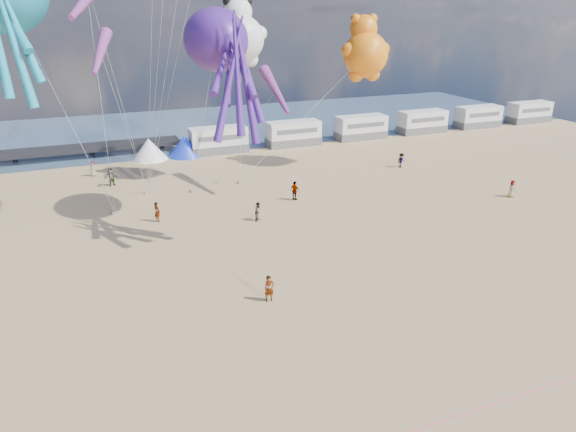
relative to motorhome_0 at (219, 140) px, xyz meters
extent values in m
plane|color=tan|center=(-6.00, -40.00, -1.50)|extent=(120.00, 120.00, 0.00)
plane|color=#374F6A|center=(-6.00, 15.00, -1.48)|extent=(120.00, 120.00, 0.00)
cube|color=silver|center=(0.00, 0.00, 0.00)|extent=(6.60, 2.50, 3.00)
cube|color=silver|center=(9.50, 0.00, 0.00)|extent=(6.60, 2.50, 3.00)
cube|color=silver|center=(19.00, 0.00, 0.00)|extent=(6.60, 2.50, 3.00)
cube|color=silver|center=(28.50, 0.00, 0.00)|extent=(6.60, 2.50, 3.00)
cube|color=silver|center=(38.00, 0.00, 0.00)|extent=(6.60, 2.50, 3.00)
cube|color=silver|center=(47.50, 0.00, 0.00)|extent=(6.60, 2.50, 3.00)
cone|color=white|center=(-8.00, 0.00, -0.30)|extent=(4.00, 4.00, 2.40)
cone|color=#1933CC|center=(-4.00, 0.00, -0.30)|extent=(4.00, 4.00, 2.40)
imported|color=tan|center=(-5.73, -33.50, -0.69)|extent=(0.59, 0.39, 1.62)
imported|color=#7F6659|center=(-14.19, -4.26, -0.74)|extent=(0.64, 0.51, 1.52)
imported|color=#7F6659|center=(-2.38, -21.65, -0.73)|extent=(0.87, 0.89, 1.54)
imported|color=#7F6659|center=(16.55, -13.17, -0.73)|extent=(0.85, 0.72, 1.55)
imported|color=#7F6659|center=(2.13, -18.30, -0.63)|extent=(1.11, 1.29, 1.73)
imported|color=#7F6659|center=(-12.65, -8.15, -0.65)|extent=(1.08, 0.68, 1.71)
imported|color=#7F6659|center=(-9.94, -18.86, -0.68)|extent=(1.22, 1.56, 1.65)
imported|color=#7F6659|center=(20.58, -24.81, -0.72)|extent=(0.62, 0.45, 1.57)
cube|color=gray|center=(-12.99, -15.77, -1.39)|extent=(0.50, 0.35, 0.22)
cube|color=gray|center=(-5.81, -12.85, -1.39)|extent=(0.50, 0.35, 0.22)
cube|color=gray|center=(-0.99, -11.97, -1.39)|extent=(0.50, 0.35, 0.22)
cube|color=gray|center=(-2.97, -11.29, -1.39)|extent=(0.50, 0.35, 0.22)
cube|color=gray|center=(-9.81, -11.74, -1.39)|extent=(0.50, 0.35, 0.22)
camera|label=1|loc=(-14.29, -57.89, 14.26)|focal=32.00mm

